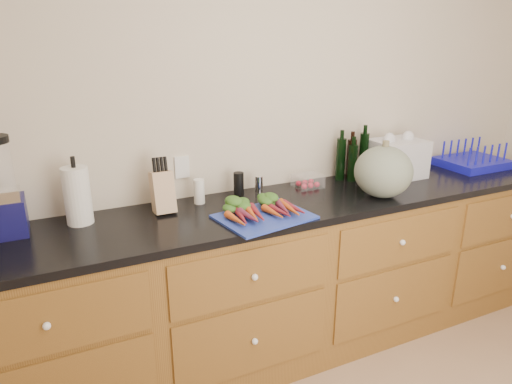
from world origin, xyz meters
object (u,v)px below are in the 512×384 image
carrots (260,209)px  dish_rack (473,161)px  tomato_box (308,181)px  blender_appliance (0,193)px  paper_towel (77,196)px  knife_block (163,192)px  squash (383,172)px  cutting_board (264,217)px

carrots → dish_rack: (1.73, 0.20, 0.01)m
carrots → tomato_box: 0.54m
blender_appliance → paper_towel: blender_appliance is taller
knife_block → carrots: bearing=-30.9°
tomato_box → paper_towel: bearing=-179.6°
tomato_box → knife_block: bearing=-178.0°
paper_towel → squash: bearing=-11.1°
carrots → squash: (0.74, -0.03, 0.11)m
blender_appliance → cutting_board: bearing=-15.5°
cutting_board → knife_block: size_ratio=2.09×
dish_rack → cutting_board: bearing=-172.1°
squash → blender_appliance: blender_appliance is taller
knife_block → squash: bearing=-13.9°
carrots → squash: 0.75m
knife_block → tomato_box: 0.88m
tomato_box → dish_rack: dish_rack is taller
carrots → paper_towel: (-0.83, 0.28, 0.10)m
carrots → blender_appliance: bearing=166.5°
cutting_board → squash: bearing=0.8°
paper_towel → knife_block: bearing=-2.8°
tomato_box → dish_rack: 1.28m
cutting_board → knife_block: knife_block is taller
squash → paper_towel: size_ratio=1.15×
carrots → dish_rack: 1.74m
cutting_board → carrots: carrots is taller
cutting_board → dish_rack: dish_rack is taller
squash → dish_rack: bearing=13.1°
tomato_box → cutting_board: bearing=-143.9°
squash → knife_block: size_ratio=1.52×
paper_towel → dish_rack: paper_towel is taller
knife_block → tomato_box: bearing=2.0°
cutting_board → paper_towel: paper_towel is taller
cutting_board → blender_appliance: 1.20m
carrots → dish_rack: size_ratio=0.89×
dish_rack → tomato_box: bearing=176.0°
carrots → dish_rack: dish_rack is taller
squash → dish_rack: 1.02m
carrots → tomato_box: size_ratio=2.36×
carrots → knife_block: bearing=149.1°
paper_towel → carrots: bearing=-18.4°
squash → tomato_box: squash is taller
squash → knife_block: (-1.17, 0.29, -0.04)m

